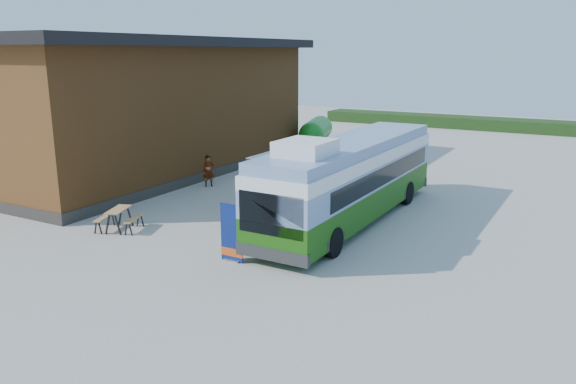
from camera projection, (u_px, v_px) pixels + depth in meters
The scene contains 10 objects.
ground at pixel (192, 254), 19.29m from camera, with size 100.00×100.00×0.00m, color #BCB7AD.
barn at pixel (154, 109), 31.84m from camera, with size 9.60×21.20×7.50m.
hedge at pixel (548, 127), 47.62m from camera, with size 40.00×3.00×1.00m, color #264419.
bus at pixel (351, 177), 22.62m from camera, with size 2.84×12.62×3.87m.
awning at pixel (298, 147), 23.89m from camera, with size 2.60×4.19×0.51m.
banner at pixel (232, 238), 18.42m from camera, with size 0.86×0.19×1.97m.
picnic_table at pixel (119, 214), 21.70m from camera, with size 1.88×1.78×0.86m.
person_a at pixel (209, 171), 28.76m from camera, with size 0.59×0.39×1.62m, color #999999.
person_b at pixel (282, 217), 20.02m from camera, with size 0.98×0.76×2.01m, color #999999.
slurry_tanker at pixel (316, 132), 39.65m from camera, with size 2.81×5.66×2.16m.
Camera 1 is at (11.73, -14.29, 6.77)m, focal length 35.00 mm.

